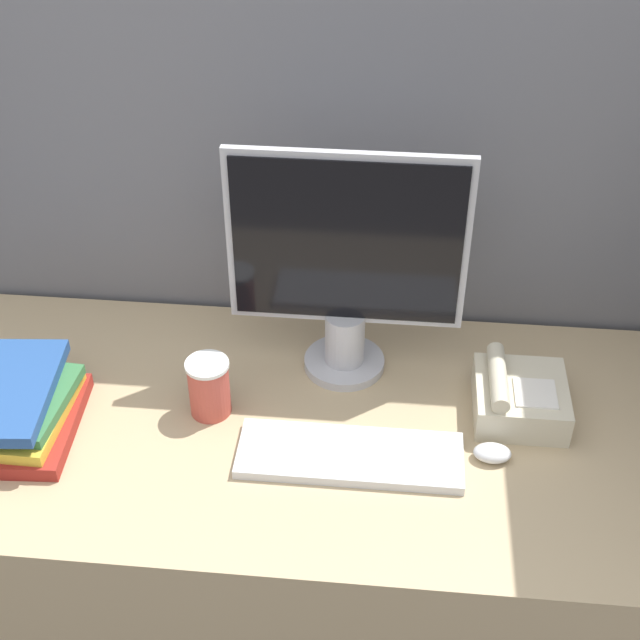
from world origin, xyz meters
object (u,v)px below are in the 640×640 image
(monitor, at_px, (346,270))
(book_stack, at_px, (16,409))
(keyboard, at_px, (350,455))
(coffee_cup, at_px, (209,387))
(mouse, at_px, (492,453))
(desk_telephone, at_px, (518,397))

(monitor, height_order, book_stack, monitor)
(keyboard, bearing_deg, coffee_cup, 159.54)
(book_stack, bearing_deg, monitor, 22.03)
(keyboard, xyz_separation_m, mouse, (0.27, 0.03, 0.01))
(monitor, bearing_deg, desk_telephone, -17.73)
(keyboard, height_order, coffee_cup, coffee_cup)
(monitor, xyz_separation_m, desk_telephone, (0.36, -0.12, -0.21))
(keyboard, bearing_deg, book_stack, 177.85)
(book_stack, bearing_deg, coffee_cup, 12.81)
(book_stack, bearing_deg, mouse, 0.14)
(coffee_cup, distance_m, book_stack, 0.38)
(monitor, relative_size, book_stack, 1.65)
(keyboard, xyz_separation_m, book_stack, (-0.67, 0.03, 0.04))
(mouse, height_order, book_stack, book_stack)
(mouse, relative_size, book_stack, 0.24)
(monitor, height_order, coffee_cup, monitor)
(coffee_cup, distance_m, desk_telephone, 0.63)
(keyboard, xyz_separation_m, desk_telephone, (0.33, 0.17, 0.03))
(desk_telephone, bearing_deg, book_stack, -171.96)
(desk_telephone, bearing_deg, monitor, 162.27)
(mouse, height_order, coffee_cup, coffee_cup)
(keyboard, bearing_deg, desk_telephone, 26.65)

